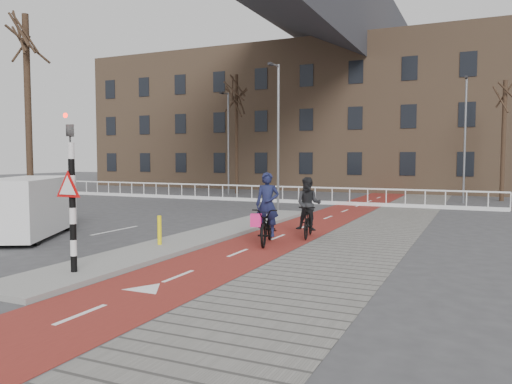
% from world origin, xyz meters
% --- Properties ---
extents(ground, '(120.00, 120.00, 0.00)m').
position_xyz_m(ground, '(0.00, 0.00, 0.00)').
color(ground, '#38383A').
rests_on(ground, ground).
extents(bike_lane, '(2.50, 60.00, 0.01)m').
position_xyz_m(bike_lane, '(1.50, 10.00, 0.01)').
color(bike_lane, maroon).
rests_on(bike_lane, ground).
extents(sidewalk, '(3.00, 60.00, 0.01)m').
position_xyz_m(sidewalk, '(4.30, 10.00, 0.01)').
color(sidewalk, slate).
rests_on(sidewalk, ground).
extents(curb_island, '(1.80, 16.00, 0.12)m').
position_xyz_m(curb_island, '(-0.70, 4.00, 0.06)').
color(curb_island, gray).
rests_on(curb_island, ground).
extents(traffic_signal, '(0.80, 0.80, 3.68)m').
position_xyz_m(traffic_signal, '(-0.60, -2.02, 1.99)').
color(traffic_signal, black).
rests_on(traffic_signal, curb_island).
extents(bollard, '(0.12, 0.12, 0.85)m').
position_xyz_m(bollard, '(-0.89, 1.67, 0.55)').
color(bollard, yellow).
rests_on(bollard, curb_island).
extents(cyclist_near, '(1.29, 2.27, 2.21)m').
position_xyz_m(cyclist_near, '(1.70, 3.64, 0.75)').
color(cyclist_near, black).
rests_on(cyclist_near, bike_lane).
extents(cyclist_far, '(0.97, 1.94, 2.01)m').
position_xyz_m(cyclist_far, '(2.45, 5.37, 0.84)').
color(cyclist_far, black).
rests_on(cyclist_far, bike_lane).
extents(van, '(3.81, 4.95, 1.99)m').
position_xyz_m(van, '(-6.08, 1.55, 1.05)').
color(van, white).
rests_on(van, ground).
extents(railing, '(28.00, 0.10, 0.99)m').
position_xyz_m(railing, '(-5.00, 17.00, 0.31)').
color(railing, silver).
rests_on(railing, ground).
extents(townhouse_row, '(46.00, 10.00, 15.90)m').
position_xyz_m(townhouse_row, '(-3.00, 32.00, 7.81)').
color(townhouse_row, '#7F6047').
rests_on(townhouse_row, ground).
extents(tree_left, '(0.30, 0.30, 9.11)m').
position_xyz_m(tree_left, '(-11.25, 6.24, 4.55)').
color(tree_left, black).
rests_on(tree_left, ground).
extents(tree_mid, '(0.24, 0.24, 8.70)m').
position_xyz_m(tree_mid, '(-8.84, 22.65, 4.35)').
color(tree_mid, black).
rests_on(tree_mid, ground).
extents(tree_right, '(0.26, 0.26, 7.29)m').
position_xyz_m(tree_right, '(8.82, 23.45, 3.65)').
color(tree_right, black).
rests_on(tree_right, ground).
extents(streetlight_near, '(0.12, 0.12, 7.19)m').
position_xyz_m(streetlight_near, '(-1.51, 12.55, 3.59)').
color(streetlight_near, slate).
rests_on(streetlight_near, ground).
extents(streetlight_left, '(0.12, 0.12, 7.27)m').
position_xyz_m(streetlight_left, '(-9.01, 21.66, 3.64)').
color(streetlight_left, slate).
rests_on(streetlight_left, ground).
extents(streetlight_right, '(0.12, 0.12, 7.28)m').
position_xyz_m(streetlight_right, '(6.72, 21.18, 3.64)').
color(streetlight_right, slate).
rests_on(streetlight_right, ground).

